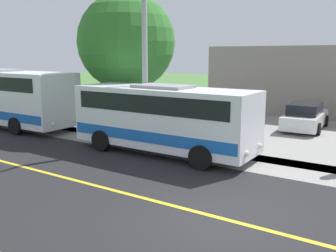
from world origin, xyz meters
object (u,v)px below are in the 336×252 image
(shuttle_bus_front, at_px, (163,116))
(tree_curbside, at_px, (126,42))
(street_light_pole, at_px, (143,56))
(parked_car_near, at_px, (305,117))

(shuttle_bus_front, distance_m, tree_curbside, 6.06)
(street_light_pole, bearing_deg, shuttle_bus_front, 73.55)
(shuttle_bus_front, relative_size, parked_car_near, 1.75)
(parked_car_near, height_order, tree_curbside, tree_curbside)
(tree_curbside, bearing_deg, parked_car_near, 124.99)
(street_light_pole, distance_m, tree_curbside, 3.98)
(street_light_pole, bearing_deg, parked_car_near, 148.54)
(street_light_pole, relative_size, tree_curbside, 1.00)
(street_light_pole, height_order, tree_curbside, tree_curbside)
(parked_car_near, bearing_deg, street_light_pole, -31.46)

